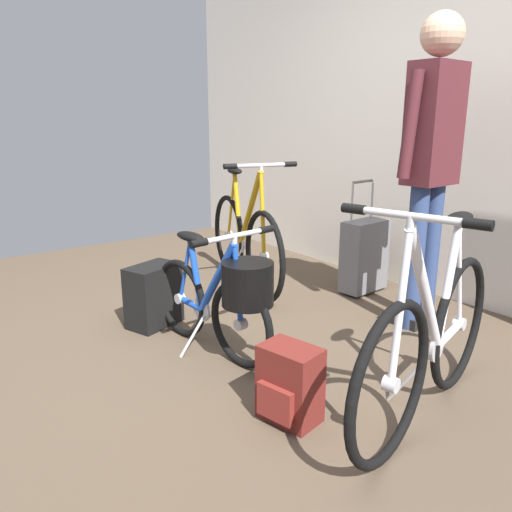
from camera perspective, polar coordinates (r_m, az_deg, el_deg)
ground_plane at (r=2.60m, az=-4.56°, el=-13.60°), size 6.17×6.17×0.00m
back_wall at (r=3.77m, az=22.54°, el=15.63°), size 6.17×0.10×2.70m
folding_bike_foreground at (r=2.67m, az=-3.74°, el=-4.45°), size 1.00×0.53×0.71m
display_bike_left at (r=3.84m, az=-1.29°, el=1.91°), size 1.36×0.55×0.97m
display_bike_right at (r=2.25m, az=19.10°, el=-9.02°), size 0.53×1.35×0.95m
visitor_near_wall at (r=3.14m, az=19.19°, el=10.94°), size 0.29×0.54×1.82m
rolling_suitcase at (r=3.79m, az=12.12°, el=0.08°), size 0.20×0.37×0.83m
backpack_on_floor at (r=3.21m, az=-11.55°, el=-4.42°), size 0.31×0.37×0.39m
handbag_on_floor at (r=2.21m, az=3.78°, el=-14.28°), size 0.28×0.24×0.33m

